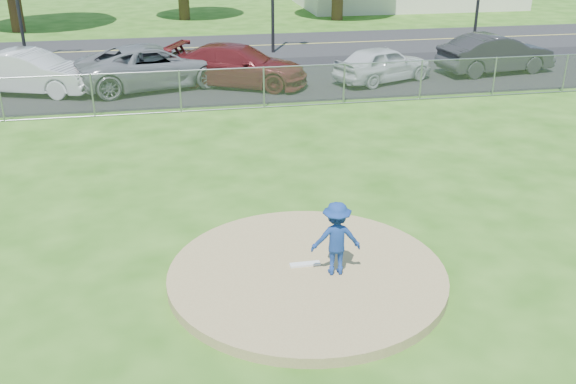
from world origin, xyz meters
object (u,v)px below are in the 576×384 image
object	(u,v)px
traffic_cone	(59,85)
parked_car_gray	(155,66)
parked_car_charcoal	(496,54)
parked_car_darkred	(238,65)
pitcher	(336,239)
parked_car_pearl	(383,64)
parked_car_white	(30,72)

from	to	relation	value
traffic_cone	parked_car_gray	bearing A→B (deg)	7.01
traffic_cone	parked_car_gray	xyz separation A→B (m)	(3.76, 0.46, 0.50)
traffic_cone	parked_car_charcoal	bearing A→B (deg)	0.89
parked_car_darkred	pitcher	bearing A→B (deg)	-154.88
pitcher	parked_car_darkred	xyz separation A→B (m)	(-0.04, 15.66, -0.10)
parked_car_gray	parked_car_pearl	bearing A→B (deg)	-110.75
parked_car_darkred	parked_car_charcoal	size ratio (longest dim) A/B	1.12
pitcher	parked_car_darkred	world-z (taller)	pitcher
parked_car_white	parked_car_darkred	world-z (taller)	parked_car_white
traffic_cone	parked_car_charcoal	size ratio (longest dim) A/B	0.14
pitcher	parked_car_gray	distance (m)	16.39
traffic_cone	parked_car_gray	world-z (taller)	parked_car_gray
pitcher	parked_car_darkred	bearing A→B (deg)	-85.63
traffic_cone	parked_car_darkred	world-z (taller)	parked_car_darkred
parked_car_gray	parked_car_pearl	distance (m)	9.42
parked_car_charcoal	parked_car_pearl	bearing A→B (deg)	88.68
parked_car_darkred	parked_car_white	bearing A→B (deg)	113.23
parked_car_white	parked_car_pearl	bearing A→B (deg)	-73.33
parked_car_gray	traffic_cone	bearing A→B (deg)	81.33
parked_car_charcoal	parked_car_darkred	bearing A→B (deg)	82.77
pitcher	parked_car_charcoal	world-z (taller)	parked_car_charcoal
traffic_cone	parked_car_white	bearing A→B (deg)	162.17
parked_car_pearl	pitcher	bearing A→B (deg)	135.89
parked_car_white	parked_car_gray	xyz separation A→B (m)	(4.81, 0.13, 0.03)
traffic_cone	parked_car_white	world-z (taller)	parked_car_white
pitcher	parked_car_white	distance (m)	17.89
pitcher	traffic_cone	xyz separation A→B (m)	(-7.14, 15.57, -0.56)
pitcher	parked_car_charcoal	size ratio (longest dim) A/B	0.29
traffic_cone	parked_car_charcoal	distance (m)	18.59
traffic_cone	parked_car_white	xyz separation A→B (m)	(-1.04, 0.34, 0.48)
parked_car_gray	parked_car_charcoal	world-z (taller)	parked_car_gray
parked_car_pearl	parked_car_white	bearing A→B (deg)	64.60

